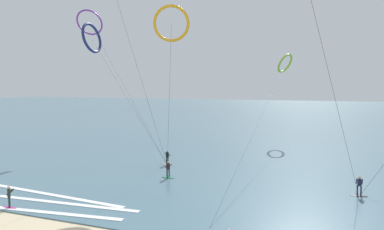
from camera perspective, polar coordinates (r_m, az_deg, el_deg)
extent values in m
cube|color=slate|center=(120.16, 14.28, 0.25)|extent=(400.00, 200.00, 0.08)
ellipsoid|color=silver|center=(42.00, -3.99, -7.93)|extent=(1.40, 0.40, 0.06)
cylinder|color=black|center=(42.02, -4.10, -7.33)|extent=(0.12, 0.12, 0.80)
cylinder|color=black|center=(41.79, -3.88, -7.39)|extent=(0.12, 0.12, 0.80)
cube|color=black|center=(41.76, -4.00, -6.41)|extent=(0.38, 0.34, 0.62)
sphere|color=tan|center=(41.68, -4.00, -5.84)|extent=(0.22, 0.22, 0.22)
cylinder|color=black|center=(42.04, -4.10, -6.26)|extent=(0.34, 0.48, 0.39)
cylinder|color=black|center=(41.68, -3.76, -6.36)|extent=(0.34, 0.48, 0.39)
ellipsoid|color=#199351|center=(36.26, -3.86, -10.01)|extent=(1.40, 0.40, 0.06)
cylinder|color=black|center=(36.06, -4.03, -9.38)|extent=(0.12, 0.12, 0.80)
cylinder|color=black|center=(36.24, -3.69, -9.31)|extent=(0.12, 0.12, 0.80)
cube|color=black|center=(35.98, -3.87, -8.25)|extent=(0.31, 0.37, 0.62)
sphere|color=tan|center=(35.89, -3.87, -7.60)|extent=(0.22, 0.22, 0.22)
cylinder|color=black|center=(35.93, -4.05, -8.19)|extent=(0.50, 0.28, 0.39)
cylinder|color=black|center=(36.22, -3.53, -8.08)|extent=(0.50, 0.28, 0.39)
ellipsoid|color=#CC288E|center=(31.09, -27.28, -13.09)|extent=(1.40, 0.40, 0.06)
cylinder|color=#1E2823|center=(30.83, -27.35, -12.41)|extent=(0.12, 0.12, 0.80)
cylinder|color=#1E2823|center=(31.09, -27.29, -12.26)|extent=(0.12, 0.12, 0.80)
cube|color=#1E2823|center=(30.76, -27.37, -11.07)|extent=(0.36, 0.37, 0.62)
sphere|color=tan|center=(30.65, -27.40, -10.31)|extent=(0.22, 0.22, 0.22)
cylinder|color=#1E2823|center=(30.62, -27.25, -11.04)|extent=(0.44, 0.40, 0.39)
cylinder|color=#1E2823|center=(31.04, -27.16, -10.83)|extent=(0.44, 0.40, 0.39)
ellipsoid|color=black|center=(33.66, 25.27, -11.65)|extent=(1.40, 0.40, 0.06)
cylinder|color=#191E38|center=(33.53, 25.54, -10.96)|extent=(0.12, 0.12, 0.80)
cylinder|color=#191E38|center=(33.55, 25.06, -10.93)|extent=(0.12, 0.12, 0.80)
cube|color=#191E38|center=(33.36, 25.35, -9.77)|extent=(0.35, 0.25, 0.62)
sphere|color=tan|center=(33.26, 25.37, -9.07)|extent=(0.22, 0.22, 0.22)
cylinder|color=#191E38|center=(33.45, 25.71, -9.65)|extent=(0.18, 0.51, 0.39)
cylinder|color=#191E38|center=(33.48, 24.95, -9.61)|extent=(0.18, 0.51, 0.39)
torus|color=orange|center=(39.36, -3.35, 14.50)|extent=(3.98, 2.04, 3.96)
cylinder|color=#3F3F3F|center=(39.91, -3.68, 2.72)|extent=(1.40, 1.78, 15.84)
torus|color=navy|center=(55.84, -15.82, 11.84)|extent=(1.47, 4.64, 4.58)
cylinder|color=#3F3F3F|center=(47.96, -10.70, 3.20)|extent=(15.64, 7.57, 16.17)
cylinder|color=#3F3F3F|center=(40.84, -8.45, 6.50)|extent=(5.45, 3.06, 21.23)
torus|color=#8CC62D|center=(64.73, 14.73, 8.05)|extent=(3.40, 4.22, 3.40)
cylinder|color=#3F3F3F|center=(43.28, 11.56, 0.91)|extent=(0.22, 43.26, 13.01)
torus|color=purple|center=(64.67, -16.13, 14.16)|extent=(3.78, 4.84, 4.54)
cylinder|color=#3F3F3F|center=(52.11, -11.29, 5.38)|extent=(20.79, 14.19, 19.93)
cylinder|color=#3F3F3F|center=(26.79, 22.16, 1.82)|extent=(4.45, 10.95, 16.32)
cube|color=white|center=(30.80, -27.13, -13.35)|extent=(18.23, 2.54, 0.12)
cube|color=white|center=(30.48, -19.83, -13.29)|extent=(12.89, 1.32, 0.12)
cube|color=white|center=(33.86, -22.97, -11.56)|extent=(17.12, 1.90, 0.12)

